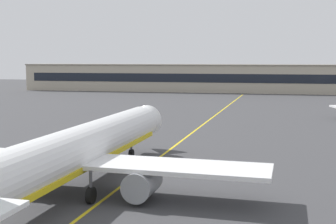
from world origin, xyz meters
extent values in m
cube|color=yellow|center=(0.00, 30.00, 0.00)|extent=(9.02, 179.80, 0.01)
cylinder|color=white|center=(-4.05, 10.83, 3.50)|extent=(5.62, 36.15, 3.80)
cone|color=white|center=(-3.08, 30.10, 3.50)|extent=(3.74, 2.78, 3.61)
cube|color=gold|center=(-4.05, 10.83, 2.46)|extent=(5.39, 33.27, 0.44)
cube|color=black|center=(-3.17, 28.21, 4.17)|extent=(2.90, 1.24, 0.60)
cube|color=white|center=(-4.02, 11.43, 2.65)|extent=(32.20, 6.41, 0.36)
cylinder|color=gray|center=(-10.26, 10.74, 1.43)|extent=(2.48, 3.71, 2.30)
cylinder|color=black|center=(-10.17, 12.59, 1.43)|extent=(1.96, 0.28, 1.95)
cylinder|color=gray|center=(2.12, 10.11, 1.43)|extent=(2.48, 3.71, 2.30)
cylinder|color=black|center=(2.21, 11.96, 1.43)|extent=(1.96, 0.28, 1.95)
cylinder|color=#4C4C51|center=(-3.32, 25.31, 1.48)|extent=(0.24, 0.24, 1.60)
cylinder|color=black|center=(-3.32, 25.31, 0.45)|extent=(0.44, 0.92, 0.90)
cylinder|color=#4C4C51|center=(-6.75, 8.96, 1.77)|extent=(0.24, 0.24, 1.60)
cylinder|color=black|center=(-6.75, 8.96, 0.65)|extent=(0.47, 1.32, 1.30)
cylinder|color=#4C4C51|center=(-1.56, 8.70, 1.77)|extent=(0.24, 0.24, 1.60)
cylinder|color=black|center=(-1.56, 8.70, 0.65)|extent=(0.47, 1.32, 1.30)
cube|color=#B2A893|center=(6.23, 130.02, 4.40)|extent=(155.17, 12.00, 8.79)
cube|color=black|center=(6.23, 123.97, 4.80)|extent=(148.97, 0.12, 2.80)
cube|color=gray|center=(6.23, 130.02, 8.99)|extent=(155.57, 12.40, 0.40)
camera|label=1|loc=(11.33, -23.31, 11.02)|focal=49.00mm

